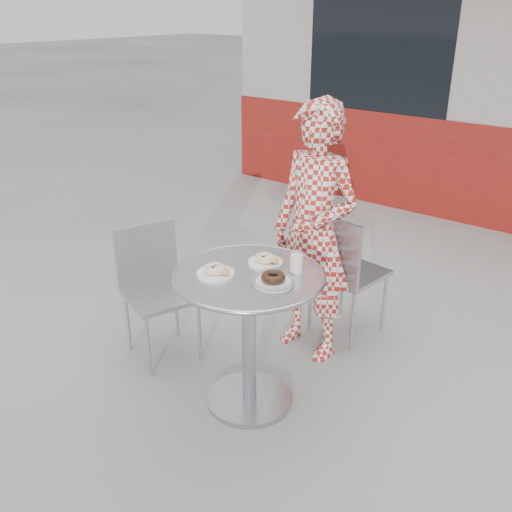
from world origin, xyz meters
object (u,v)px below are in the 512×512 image
Objects in this scene: chair_left at (162,319)px; plate_far at (266,260)px; chair_far at (346,297)px; plate_checker at (273,280)px; seated_person at (314,234)px; plate_near at (216,271)px; milk_cup at (296,263)px; bistro_table at (249,307)px.

plate_far reaches higher than chair_left.
chair_far reaches higher than plate_checker.
seated_person is at bearing -27.26° from chair_left.
chair_far reaches higher than plate_far.
seated_person reaches higher than chair_far.
chair_far reaches higher than chair_left.
seated_person is at bearing 84.69° from plate_near.
chair_far is 1.22m from chair_left.
chair_left is at bearing -171.39° from milk_cup.
bistro_table is 4.14× the size of plate_near.
plate_near is (-0.07, -0.78, 0.02)m from seated_person.
plate_near is at bearing -113.10° from plate_far.
plate_near is 0.30m from plate_checker.
chair_far is 0.99m from plate_far.
plate_checker is (0.17, -0.16, -0.00)m from plate_far.
bistro_table is at bearing -80.48° from seated_person.
seated_person is 0.52m from plate_far.
milk_cup is at bearing 43.91° from bistro_table.
chair_left is 4.29× the size of plate_near.
milk_cup is (0.30, 0.28, 0.03)m from plate_near.
plate_checker is at bearing -67.59° from seated_person.
chair_far is at bearing 88.28° from bistro_table.
chair_far is 4.48× the size of plate_near.
plate_far is 0.29m from plate_near.
plate_near is (0.61, -0.14, 0.56)m from chair_left.
bistro_table is at bearing 177.29° from plate_checker.
bistro_table is 4.36× the size of plate_far.
bistro_table is 1.04m from chair_far.
plate_near is at bearing 88.68° from chair_far.
plate_near is at bearing -89.97° from seated_person.
plate_far is at bearing -175.76° from milk_cup.
plate_checker reaches higher than chair_left.
chair_left is 1.05m from plate_checker.
milk_cup is at bearing 106.69° from chair_far.
plate_near is at bearing -160.04° from plate_checker.
milk_cup is at bearing -62.06° from chair_left.
plate_checker is at bearing -94.65° from milk_cup.
plate_far is 0.95× the size of plate_near.
chair_far is 1.23m from plate_near.
plate_near is (-0.12, -0.11, 0.21)m from bistro_table.
milk_cup is (0.17, 0.17, 0.25)m from bistro_table.
plate_near reaches higher than plate_far.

